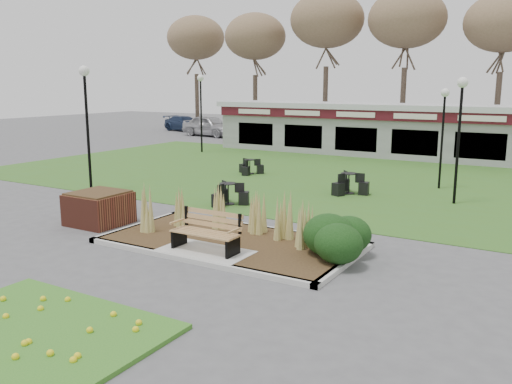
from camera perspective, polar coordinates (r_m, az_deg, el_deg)
The scene contains 18 objects.
ground at distance 12.83m, azimuth -5.74°, elevation -6.89°, with size 100.00×100.00×0.00m, color #515154.
lawn at distance 23.29m, azimuth 12.09°, elevation 1.23°, with size 34.00×16.00×0.02m, color #3B6820.
flower_bed at distance 9.77m, azimuth -22.47°, elevation -13.30°, with size 4.20×3.00×0.16m.
planting_bed at distance 13.15m, azimuth 2.24°, elevation -4.71°, with size 6.75×3.40×1.27m.
park_bench at distance 12.85m, azimuth -5.13°, elevation -4.10°, with size 1.70×0.66×0.93m.
brick_planter at distance 16.28m, azimuth -16.20°, elevation -1.61°, with size 1.50×1.50×0.95m.
food_pavilion at distance 30.70m, azimuth 17.06°, elevation 6.14°, with size 24.60×3.40×2.90m.
tree_backdrop at distance 38.70m, azimuth 20.70°, elevation 17.12°, with size 47.24×5.24×10.36m.
lamp_post_near_left at distance 20.95m, azimuth -17.47°, elevation 9.15°, with size 0.39×0.39×4.64m.
lamp_post_mid_right at distance 19.12m, azimuth 20.72°, elevation 7.83°, with size 0.35×0.35×4.21m.
lamp_post_far_right at distance 21.78m, azimuth 19.14°, elevation 7.54°, with size 0.32×0.32×3.83m.
lamp_post_far_left at distance 32.04m, azimuth -5.83°, elevation 10.00°, with size 0.37×0.37×4.50m.
bistro_set_b at distance 24.28m, azimuth -0.65°, elevation 2.43°, with size 1.20×1.14×0.65m.
bistro_set_c at distance 18.15m, azimuth -2.94°, elevation -0.56°, with size 1.35×1.23×0.72m.
bistro_set_d at distance 20.17m, azimuth 9.72°, elevation 0.54°, with size 1.35×1.42×0.77m.
car_silver at distance 42.17m, azimuth -4.89°, elevation 6.96°, with size 1.89×4.70×1.60m, color #AFAFB4.
car_black at distance 42.12m, azimuth 1.91°, elevation 6.86°, with size 1.50×4.30×1.42m, color black.
car_blue at distance 46.95m, azimuth -7.51°, elevation 7.15°, with size 1.79×4.40×1.28m, color navy.
Camera 1 is at (7.30, -9.75, 4.00)m, focal length 38.00 mm.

